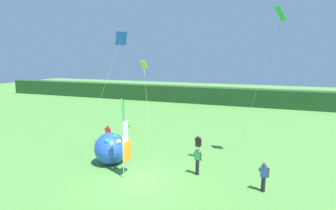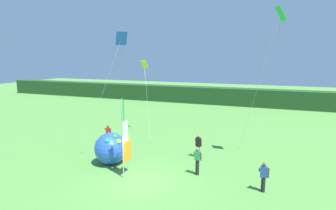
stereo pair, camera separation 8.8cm
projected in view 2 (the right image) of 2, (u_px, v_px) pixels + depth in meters
ground_plane at (139, 182)px, 16.05m from camera, size 120.00×120.00×0.00m
distant_treeline at (224, 96)px, 41.62m from camera, size 80.00×2.40×2.48m
banner_flag at (125, 139)px, 16.46m from camera, size 0.06×1.03×4.73m
person_near_banner at (197, 160)px, 16.84m from camera, size 0.55×0.48×1.72m
person_mid_field at (264, 176)px, 14.71m from camera, size 0.55×0.48×1.64m
person_far_left at (108, 134)px, 22.49m from camera, size 0.55×0.48×1.67m
person_far_right at (198, 145)px, 19.76m from camera, size 0.55×0.48×1.66m
inflatable_balloon at (111, 148)px, 18.57m from camera, size 2.11×2.11×2.12m
kite_green_diamond_0 at (278, 22)px, 17.41m from camera, size 2.78×2.65×10.11m
kite_blue_diamond_1 at (120, 44)px, 19.57m from camera, size 3.39×1.77×8.76m
kite_yellow_diamond_2 at (145, 69)px, 25.46m from camera, size 2.18×3.17×6.71m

